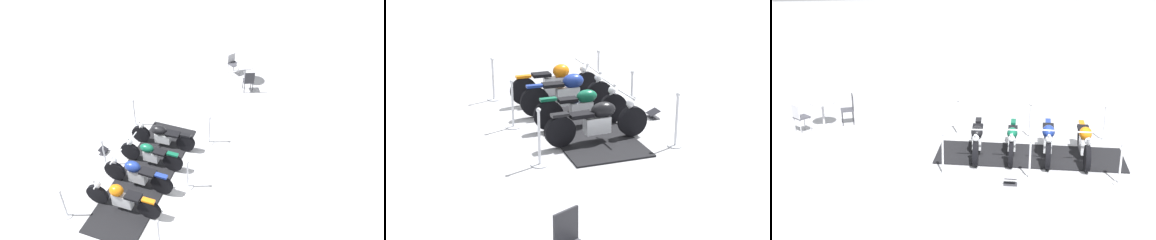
{
  "view_description": "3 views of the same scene",
  "coord_description": "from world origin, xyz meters",
  "views": [
    {
      "loc": [
        -7.73,
        -2.04,
        8.56
      ],
      "look_at": [
        2.16,
        -1.32,
        0.59
      ],
      "focal_mm": 33.81,
      "sensor_mm": 36.0,
      "label": 1
    },
    {
      "loc": [
        10.07,
        -6.88,
        4.36
      ],
      "look_at": [
        1.34,
        -0.82,
        0.56
      ],
      "focal_mm": 52.86,
      "sensor_mm": 36.0,
      "label": 2
    },
    {
      "loc": [
        3.66,
        12.56,
        5.6
      ],
      "look_at": [
        1.77,
        -0.26,
        1.06
      ],
      "focal_mm": 48.24,
      "sensor_mm": 36.0,
      "label": 3
    }
  ],
  "objects": [
    {
      "name": "motorcycle_black",
      "position": [
        1.39,
        -0.35,
        0.47
      ],
      "size": [
        0.82,
        2.24,
        0.94
      ],
      "rotation": [
        0.0,
        0.0,
        1.35
      ],
      "color": "black",
      "rests_on": "display_platform"
    },
    {
      "name": "ground_plane",
      "position": [
        0.0,
        0.0,
        0.0
      ],
      "size": [
        80.0,
        80.0,
        0.0
      ],
      "primitive_type": "plane",
      "color": "#B2B2B7"
    },
    {
      "name": "info_placard",
      "position": [
        0.9,
        1.6,
        0.07
      ],
      "size": [
        0.37,
        0.31,
        0.2
      ],
      "rotation": [
        0.0,
        0.0,
        6.01
      ],
      "color": "#333338",
      "rests_on": "ground_plane"
    },
    {
      "name": "stanchion_right_front",
      "position": [
        2.46,
        0.8,
        0.39
      ],
      "size": [
        0.31,
        0.31,
        1.14
      ],
      "color": "silver",
      "rests_on": "ground_plane"
    },
    {
      "name": "motorcycle_navy",
      "position": [
        -0.45,
        0.16,
        0.53
      ],
      "size": [
        0.9,
        2.21,
        1.01
      ],
      "rotation": [
        0.0,
        0.0,
        1.28
      ],
      "color": "black",
      "rests_on": "display_platform"
    },
    {
      "name": "motorcycle_forest",
      "position": [
        0.47,
        -0.1,
        0.48
      ],
      "size": [
        0.81,
        2.11,
        0.96
      ],
      "rotation": [
        0.0,
        0.0,
        1.3
      ],
      "color": "black",
      "rests_on": "display_platform"
    },
    {
      "name": "motorcycle_copper",
      "position": [
        -1.38,
        0.41,
        0.52
      ],
      "size": [
        0.82,
        2.26,
        0.99
      ],
      "rotation": [
        0.0,
        0.0,
        1.31
      ],
      "color": "black",
      "rests_on": "display_platform"
    },
    {
      "name": "stanchion_left_front",
      "position": [
        1.7,
        -1.95,
        0.37
      ],
      "size": [
        0.33,
        0.33,
        1.14
      ],
      "color": "silver",
      "rests_on": "ground_plane"
    },
    {
      "name": "stanchion_left_rear",
      "position": [
        -2.46,
        -0.8,
        0.36
      ],
      "size": [
        0.33,
        0.33,
        1.1
      ],
      "color": "silver",
      "rests_on": "ground_plane"
    },
    {
      "name": "stanchion_left_mid",
      "position": [
        -0.38,
        -1.38,
        0.35
      ],
      "size": [
        0.34,
        0.34,
        1.1
      ],
      "color": "silver",
      "rests_on": "ground_plane"
    },
    {
      "name": "stanchion_right_rear",
      "position": [
        -1.7,
        1.95,
        0.39
      ],
      "size": [
        0.29,
        0.29,
        1.08
      ],
      "color": "silver",
      "rests_on": "ground_plane"
    },
    {
      "name": "display_platform",
      "position": [
        0.0,
        0.0,
        0.02
      ],
      "size": [
        5.32,
        2.92,
        0.04
      ],
      "primitive_type": "cube",
      "rotation": [
        0.0,
        0.0,
        2.87
      ],
      "color": "black",
      "rests_on": "ground_plane"
    },
    {
      "name": "stanchion_right_mid",
      "position": [
        0.38,
        1.38,
        0.32
      ],
      "size": [
        0.36,
        0.36,
        1.07
      ],
      "color": "silver",
      "rests_on": "ground_plane"
    }
  ]
}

